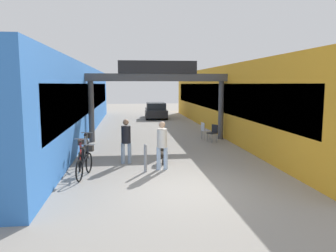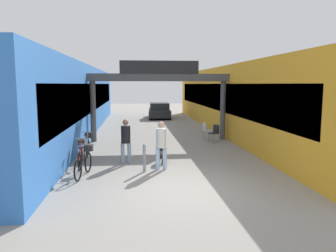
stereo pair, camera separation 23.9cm
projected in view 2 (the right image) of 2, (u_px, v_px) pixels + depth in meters
The scene contains 14 objects.
ground_plane at pixel (182, 189), 9.15m from camera, with size 80.00×80.00×0.00m, color gray.
storefront_left at pixel (69, 100), 19.23m from camera, with size 3.00×26.00×3.90m.
storefront_right at pixel (237, 99), 20.28m from camera, with size 3.00×26.00×3.90m.
arcade_sign_gateway at pixel (159, 84), 16.62m from camera, with size 7.40×0.47×4.06m.
pedestrian_with_dog at pixel (161, 142), 11.09m from camera, with size 0.38×0.34×1.65m.
pedestrian_companion at pixel (126, 138), 11.98m from camera, with size 0.39×0.37×1.64m.
dog_on_leash at pixel (161, 154), 12.02m from camera, with size 0.40×0.76×0.53m.
bicycle_black_nearest at pixel (84, 162), 10.41m from camera, with size 0.46×1.68×0.98m.
bicycle_red_second at pixel (81, 155), 11.54m from camera, with size 0.46×1.69×0.98m.
bicycle_silver_third at pixel (87, 146), 13.02m from camera, with size 0.46×1.69×0.98m.
bollard_post_metal at pixel (144, 158), 10.86m from camera, with size 0.10×0.10×0.94m.
cafe_chair_black_nearer at pixel (215, 132), 16.31m from camera, with size 0.54×0.54×0.89m.
cafe_chair_aluminium_farther at pixel (206, 129), 17.22m from camera, with size 0.46×0.46×0.89m.
parked_car_black at pixel (159, 111), 27.93m from camera, with size 1.91×4.06×1.33m.
Camera 2 is at (-1.30, -8.77, 2.91)m, focal length 35.00 mm.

